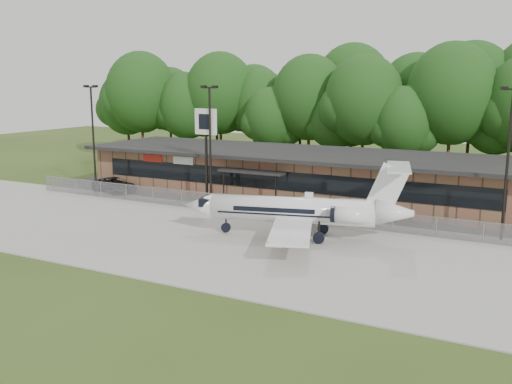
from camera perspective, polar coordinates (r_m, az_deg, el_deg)
The scene contains 12 objects.
ground at distance 33.31m, azimuth -12.37°, elevation -7.72°, with size 160.00×160.00×0.00m, color #304317.
apron at distance 39.46m, azimuth -4.90°, elevation -4.48°, with size 64.00×18.00×0.08m, color #9E9B93.
parking_lot at distance 49.25m, azimuth 2.29°, elevation -1.35°, with size 50.00×9.00×0.06m, color #383835.
terminal at distance 52.84m, azimuth 4.37°, elevation 1.84°, with size 41.00×11.65×4.30m.
fence at distance 45.16m, azimuth -0.15°, elevation -1.50°, with size 46.00×0.04×1.52m.
treeline at distance 69.21m, azimuth 10.43°, elevation 8.28°, with size 72.00×12.00×15.00m, color #1B3E13, non-canonical shape.
light_pole_left at distance 56.10m, azimuth -15.99°, elevation 5.89°, with size 1.55×0.30×10.23m.
light_pole_mid at distance 48.11m, azimuth -4.62°, elevation 5.51°, with size 1.55×0.30×10.23m.
light_pole_right at distance 40.85m, azimuth 23.92°, elevation 3.64°, with size 1.55×0.30×10.23m.
business_jet at distance 38.67m, azimuth 4.46°, elevation -1.93°, with size 15.79×14.19×5.35m.
suv at distance 56.68m, azimuth -13.97°, elevation 0.67°, with size 2.38×5.15×1.43m, color #2E2E31.
pole_sign at distance 48.64m, azimuth -5.03°, elevation 6.01°, with size 2.19×0.47×8.31m.
Camera 1 is at (20.54, -24.02, 10.52)m, focal length 40.00 mm.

